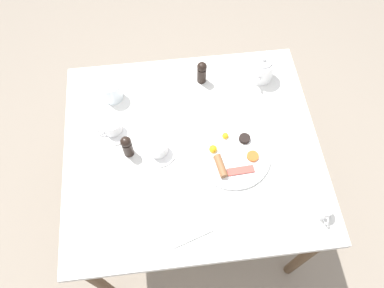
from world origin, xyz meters
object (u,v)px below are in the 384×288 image
at_px(napkin_folded, 186,224).
at_px(fork_by_plate, 94,197).
at_px(teapot_near, 262,69).
at_px(pepper_grinder, 202,72).
at_px(teacup_with_saucer_left, 112,127).
at_px(water_glass_tall, 112,91).
at_px(knife_by_plate, 157,107).
at_px(breakfast_plate, 232,154).
at_px(salt_grinder, 127,146).
at_px(teacup_with_saucer_right, 158,148).
at_px(spoon_for_tea, 297,170).
at_px(fork_spare, 270,215).
at_px(creamer_jug, 323,211).

relative_size(napkin_folded, fork_by_plate, 0.98).
relative_size(teapot_near, pepper_grinder, 1.63).
distance_m(teacup_with_saucer_left, water_glass_tall, 0.17).
bearing_deg(knife_by_plate, teacup_with_saucer_left, -64.01).
xyz_separation_m(breakfast_plate, salt_grinder, (-0.06, -0.40, 0.05)).
relative_size(teacup_with_saucer_right, napkin_folded, 0.81).
bearing_deg(napkin_folded, water_glass_tall, -157.09).
xyz_separation_m(water_glass_tall, fork_by_plate, (0.45, -0.08, -0.04)).
relative_size(water_glass_tall, napkin_folded, 0.52).
bearing_deg(teacup_with_saucer_right, spoon_for_tea, 74.47).
height_order(teacup_with_saucer_right, fork_spare, teacup_with_saucer_right).
xyz_separation_m(teacup_with_saucer_left, water_glass_tall, (-0.17, 0.00, 0.02)).
relative_size(teacup_with_saucer_right, salt_grinder, 1.30).
relative_size(teacup_with_saucer_left, fork_by_plate, 0.79).
distance_m(breakfast_plate, fork_spare, 0.28).
relative_size(teacup_with_saucer_left, teacup_with_saucer_right, 1.00).
relative_size(creamer_jug, fork_spare, 0.44).
xyz_separation_m(teapot_near, creamer_jug, (0.64, 0.09, -0.02)).
bearing_deg(fork_spare, salt_grinder, -122.54).
relative_size(salt_grinder, fork_by_plate, 0.61).
distance_m(teapot_near, napkin_folded, 0.74).
xyz_separation_m(breakfast_plate, teacup_with_saucer_right, (-0.05, -0.29, 0.02)).
bearing_deg(creamer_jug, fork_by_plate, -101.01).
bearing_deg(teacup_with_saucer_left, fork_by_plate, -15.06).
bearing_deg(napkin_folded, salt_grinder, -148.45).
relative_size(water_glass_tall, knife_by_plate, 0.44).
bearing_deg(teacup_with_saucer_right, breakfast_plate, 79.85).
bearing_deg(salt_grinder, teacup_with_saucer_right, 86.07).
bearing_deg(salt_grinder, knife_by_plate, 147.76).
relative_size(breakfast_plate, teapot_near, 1.64).
relative_size(teapot_near, creamer_jug, 2.26).
distance_m(creamer_jug, pepper_grinder, 0.74).
bearing_deg(salt_grinder, creamer_jug, 64.20).
bearing_deg(fork_by_plate, breakfast_plate, 101.84).
relative_size(creamer_jug, pepper_grinder, 0.72).
distance_m(pepper_grinder, fork_by_plate, 0.68).
xyz_separation_m(water_glass_tall, salt_grinder, (0.28, 0.06, 0.01)).
relative_size(breakfast_plate, creamer_jug, 3.70).
bearing_deg(fork_spare, napkin_folded, -90.73).
relative_size(pepper_grinder, salt_grinder, 1.00).
relative_size(teapot_near, salt_grinder, 1.63).
xyz_separation_m(teapot_near, water_glass_tall, (0.04, -0.65, -0.01)).
relative_size(water_glass_tall, salt_grinder, 0.82).
relative_size(teacup_with_saucer_left, salt_grinder, 1.30).
height_order(teacup_with_saucer_left, salt_grinder, salt_grinder).
xyz_separation_m(breakfast_plate, creamer_jug, (0.27, 0.29, 0.02)).
relative_size(creamer_jug, spoon_for_tea, 0.53).
bearing_deg(fork_by_plate, knife_by_plate, 144.75).
relative_size(creamer_jug, napkin_folded, 0.45).
bearing_deg(pepper_grinder, water_glass_tall, -83.29).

